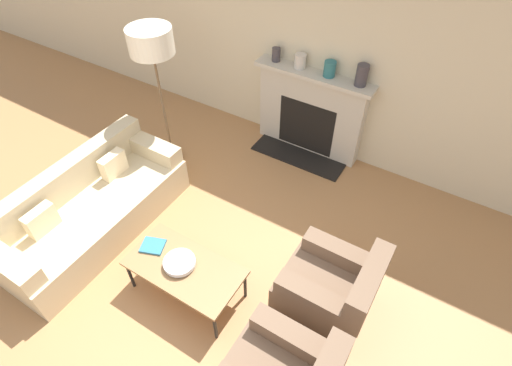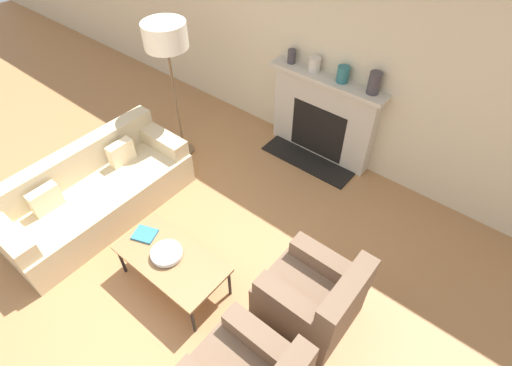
# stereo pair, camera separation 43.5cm
# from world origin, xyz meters

# --- Properties ---
(ground_plane) EXTENTS (18.00, 18.00, 0.00)m
(ground_plane) POSITION_xyz_m (0.00, 0.00, 0.00)
(ground_plane) COLOR #A87547
(wall_back) EXTENTS (18.00, 0.06, 2.90)m
(wall_back) POSITION_xyz_m (0.00, 3.19, 1.45)
(wall_back) COLOR beige
(wall_back) RESTS_ON ground_plane
(fireplace) EXTENTS (1.58, 0.59, 1.19)m
(fireplace) POSITION_xyz_m (0.02, 3.04, 0.58)
(fireplace) COLOR beige
(fireplace) RESTS_ON ground_plane
(couch) EXTENTS (0.89, 2.20, 0.81)m
(couch) POSITION_xyz_m (-1.42, 0.42, 0.30)
(couch) COLOR #CCB78E
(couch) RESTS_ON ground_plane
(armchair_far) EXTENTS (0.85, 0.74, 0.87)m
(armchair_far) POSITION_xyz_m (1.32, 0.88, 0.33)
(armchair_far) COLOR brown
(armchair_far) RESTS_ON ground_plane
(coffee_table) EXTENTS (1.13, 0.59, 0.44)m
(coffee_table) POSITION_xyz_m (0.03, 0.31, 0.41)
(coffee_table) COLOR olive
(coffee_table) RESTS_ON ground_plane
(bowl) EXTENTS (0.31, 0.31, 0.06)m
(bowl) POSITION_xyz_m (-0.02, 0.30, 0.48)
(bowl) COLOR silver
(bowl) RESTS_ON coffee_table
(book) EXTENTS (0.28, 0.26, 0.02)m
(book) POSITION_xyz_m (-0.39, 0.33, 0.45)
(book) COLOR teal
(book) RESTS_ON coffee_table
(floor_lamp) EXTENTS (0.51, 0.51, 1.86)m
(floor_lamp) POSITION_xyz_m (-1.48, 1.85, 1.65)
(floor_lamp) COLOR brown
(floor_lamp) RESTS_ON ground_plane
(mantel_vase_left) EXTENTS (0.11, 0.11, 0.18)m
(mantel_vase_left) POSITION_xyz_m (-0.54, 3.06, 1.28)
(mantel_vase_left) COLOR #3D383D
(mantel_vase_left) RESTS_ON fireplace
(mantel_vase_center_left) EXTENTS (0.15, 0.15, 0.18)m
(mantel_vase_center_left) POSITION_xyz_m (-0.19, 3.06, 1.28)
(mantel_vase_center_left) COLOR beige
(mantel_vase_center_left) RESTS_ON fireplace
(mantel_vase_center_right) EXTENTS (0.15, 0.15, 0.19)m
(mantel_vase_center_right) POSITION_xyz_m (0.20, 3.06, 1.28)
(mantel_vase_center_right) COLOR #28666B
(mantel_vase_center_right) RESTS_ON fireplace
(mantel_vase_right) EXTENTS (0.14, 0.14, 0.26)m
(mantel_vase_right) POSITION_xyz_m (0.61, 3.06, 1.32)
(mantel_vase_right) COLOR #3D383D
(mantel_vase_right) RESTS_ON fireplace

